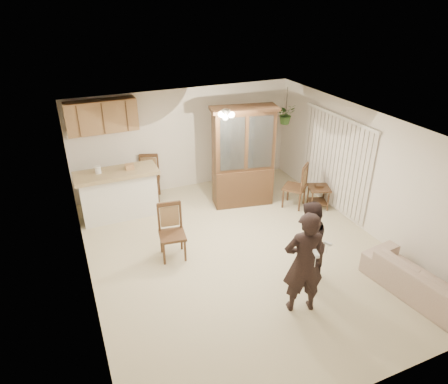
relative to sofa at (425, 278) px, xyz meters
name	(u,v)px	position (x,y,z in m)	size (l,w,h in m)	color
floor	(241,253)	(-2.24, 2.24, -0.37)	(6.50, 6.50, 0.00)	#C3B993
ceiling	(244,129)	(-2.24, 2.24, 2.13)	(5.50, 6.50, 0.02)	silver
wall_back	(185,140)	(-2.24, 5.49, 0.88)	(5.50, 0.02, 2.50)	silver
wall_front	(368,320)	(-2.24, -1.01, 0.88)	(5.50, 0.02, 2.50)	silver
wall_left	(82,229)	(-4.99, 2.24, 0.88)	(0.02, 6.50, 2.50)	silver
wall_right	(365,171)	(0.51, 2.24, 0.88)	(0.02, 6.50, 2.50)	silver
breakfast_bar	(119,196)	(-4.09, 4.59, 0.13)	(1.60, 0.55, 1.00)	silver
bar_top	(116,173)	(-4.09, 4.59, 0.68)	(1.75, 0.70, 0.08)	tan
upper_cabinets	(102,116)	(-4.14, 5.31, 1.73)	(1.50, 0.34, 0.70)	#8B603D
vertical_blinds	(334,162)	(0.47, 3.14, 0.73)	(0.06, 2.30, 2.10)	beige
ceiling_fixture	(226,114)	(-2.04, 3.44, 2.03)	(0.36, 0.36, 0.20)	#FFEDBF
hanging_plant	(286,114)	(0.06, 4.64, 1.48)	(0.43, 0.37, 0.48)	#345C25
plant_cord	(287,101)	(0.06, 4.64, 1.81)	(0.01, 0.01, 0.65)	black
sofa	(425,278)	(0.00, 0.00, 0.00)	(1.87, 0.73, 0.73)	#BEB59D
adult	(304,262)	(-2.01, 0.56, 0.53)	(0.66, 0.43, 1.80)	black
child	(307,249)	(-1.58, 1.09, 0.31)	(0.66, 0.51, 1.35)	black
china_hutch	(243,158)	(-1.32, 4.11, 0.77)	(1.54, 0.82, 2.30)	#3A2415
side_table	(318,197)	(0.18, 3.20, -0.10)	(0.60, 0.60, 0.57)	#3A2415
chair_bar	(173,243)	(-3.45, 2.67, -0.06)	(0.53, 0.53, 1.07)	#3A2415
chair_hutch_left	(150,187)	(-3.27, 5.15, -0.06)	(0.60, 0.60, 1.08)	#3A2415
chair_hutch_right	(294,194)	(-0.29, 3.48, -0.06)	(0.67, 0.67, 1.07)	#3A2415
controller_adult	(316,254)	(-2.12, 0.16, 0.98)	(0.05, 0.15, 0.05)	silver
controller_child	(328,243)	(-1.43, 0.77, 0.58)	(0.04, 0.13, 0.04)	silver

